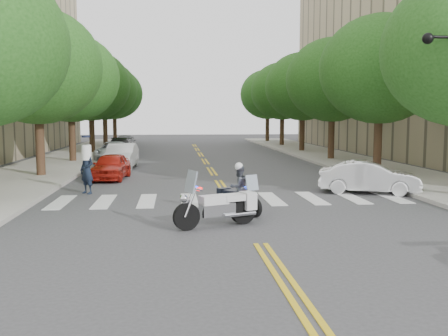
{
  "coord_description": "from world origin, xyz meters",
  "views": [
    {
      "loc": [
        -2.08,
        -11.81,
        3.15
      ],
      "look_at": [
        -0.35,
        5.49,
        1.3
      ],
      "focal_mm": 40.0,
      "sensor_mm": 36.0,
      "label": 1
    }
  ],
  "objects": [
    {
      "name": "ground",
      "position": [
        0.0,
        0.0,
        0.0
      ],
      "size": [
        140.0,
        140.0,
        0.0
      ],
      "primitive_type": "plane",
      "color": "#38383A",
      "rests_on": "ground"
    },
    {
      "name": "sidewalk_left",
      "position": [
        -9.5,
        22.0,
        0.07
      ],
      "size": [
        5.0,
        60.0,
        0.15
      ],
      "primitive_type": "cube",
      "color": "#9E9991",
      "rests_on": "ground"
    },
    {
      "name": "sidewalk_right",
      "position": [
        9.5,
        22.0,
        0.07
      ],
      "size": [
        5.0,
        60.0,
        0.15
      ],
      "primitive_type": "cube",
      "color": "#9E9991",
      "rests_on": "ground"
    },
    {
      "name": "tree_l_1",
      "position": [
        -8.8,
        14.0,
        5.55
      ],
      "size": [
        6.4,
        6.4,
        8.45
      ],
      "color": "#382316",
      "rests_on": "ground"
    },
    {
      "name": "tree_l_2",
      "position": [
        -8.8,
        22.0,
        5.55
      ],
      "size": [
        6.4,
        6.4,
        8.45
      ],
      "color": "#382316",
      "rests_on": "ground"
    },
    {
      "name": "tree_l_3",
      "position": [
        -8.8,
        30.0,
        5.55
      ],
      "size": [
        6.4,
        6.4,
        8.45
      ],
      "color": "#382316",
      "rests_on": "ground"
    },
    {
      "name": "tree_l_4",
      "position": [
        -8.8,
        38.0,
        5.55
      ],
      "size": [
        6.4,
        6.4,
        8.45
      ],
      "color": "#382316",
      "rests_on": "ground"
    },
    {
      "name": "tree_l_5",
      "position": [
        -8.8,
        46.0,
        5.55
      ],
      "size": [
        6.4,
        6.4,
        8.45
      ],
      "color": "#382316",
      "rests_on": "ground"
    },
    {
      "name": "tree_r_1",
      "position": [
        8.8,
        14.0,
        5.55
      ],
      "size": [
        6.4,
        6.4,
        8.45
      ],
      "color": "#382316",
      "rests_on": "ground"
    },
    {
      "name": "tree_r_2",
      "position": [
        8.8,
        22.0,
        5.55
      ],
      "size": [
        6.4,
        6.4,
        8.45
      ],
      "color": "#382316",
      "rests_on": "ground"
    },
    {
      "name": "tree_r_3",
      "position": [
        8.8,
        30.0,
        5.55
      ],
      "size": [
        6.4,
        6.4,
        8.45
      ],
      "color": "#382316",
      "rests_on": "ground"
    },
    {
      "name": "tree_r_4",
      "position": [
        8.8,
        38.0,
        5.55
      ],
      "size": [
        6.4,
        6.4,
        8.45
      ],
      "color": "#382316",
      "rests_on": "ground"
    },
    {
      "name": "tree_r_5",
      "position": [
        8.8,
        46.0,
        5.55
      ],
      "size": [
        6.4,
        6.4,
        8.45
      ],
      "color": "#382316",
      "rests_on": "ground"
    },
    {
      "name": "motorcycle_police",
      "position": [
        -0.07,
        3.87,
        0.74
      ],
      "size": [
        1.27,
        1.84,
        1.65
      ],
      "rotation": [
        0.0,
        0.0,
        3.69
      ],
      "color": "black",
      "rests_on": "ground"
    },
    {
      "name": "motorcycle_parked",
      "position": [
        -0.73,
        2.07,
        0.57
      ],
      "size": [
        2.44,
        1.28,
        1.65
      ],
      "rotation": [
        0.0,
        0.0,
        1.96
      ],
      "color": "black",
      "rests_on": "ground"
    },
    {
      "name": "officer_standing",
      "position": [
        -5.58,
        8.5,
        0.94
      ],
      "size": [
        0.82,
        0.79,
        1.89
      ],
      "primitive_type": "imported",
      "rotation": [
        0.0,
        0.0,
        -0.71
      ],
      "color": "black",
      "rests_on": "ground"
    },
    {
      "name": "convertible",
      "position": [
        5.72,
        7.45,
        0.65
      ],
      "size": [
        4.19,
        2.66,
        1.3
      ],
      "primitive_type": "imported",
      "rotation": [
        0.0,
        0.0,
        1.22
      ],
      "color": "silver",
      "rests_on": "ground"
    },
    {
      "name": "parked_car_a",
      "position": [
        -5.2,
        13.0,
        0.64
      ],
      "size": [
        1.85,
        3.9,
        1.29
      ],
      "primitive_type": "imported",
      "rotation": [
        0.0,
        0.0,
        -0.09
      ],
      "color": "#B41E13",
      "rests_on": "ground"
    },
    {
      "name": "parked_car_b",
      "position": [
        -5.2,
        18.0,
        0.74
      ],
      "size": [
        1.73,
        4.53,
        1.47
      ],
      "primitive_type": "imported",
      "rotation": [
        0.0,
        0.0,
        -0.04
      ],
      "color": "silver",
      "rests_on": "ground"
    },
    {
      "name": "parked_car_c",
      "position": [
        -6.3,
        23.5,
        0.66
      ],
      "size": [
        2.34,
        4.79,
        1.31
      ],
      "primitive_type": "imported",
      "rotation": [
        0.0,
        0.0,
        -0.04
      ],
      "color": "#B7BBC0",
      "rests_on": "ground"
    },
    {
      "name": "parked_car_d",
      "position": [
        -6.18,
        26.31,
        0.7
      ],
      "size": [
        2.14,
        4.92,
        1.41
      ],
      "primitive_type": "imported",
      "rotation": [
        0.0,
        0.0,
        0.04
      ],
      "color": "black",
      "rests_on": "ground"
    },
    {
      "name": "parked_car_e",
      "position": [
        -6.3,
        32.22,
        0.75
      ],
      "size": [
        1.93,
        4.48,
        1.51
      ],
      "primitive_type": "imported",
      "rotation": [
        0.0,
        0.0,
        0.04
      ],
      "color": "gray",
      "rests_on": "ground"
    }
  ]
}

